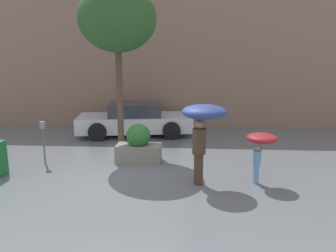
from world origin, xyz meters
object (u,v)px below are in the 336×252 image
parking_meter (43,134)px  person_adult (203,120)px  person_child (261,142)px  planter_box (139,146)px  parked_car_near (135,120)px  street_tree (117,19)px

parking_meter → person_adult: bearing=-15.0°
person_adult → person_child: (1.38, 0.09, -0.53)m
planter_box → parked_car_near: parked_car_near is taller
person_child → parking_meter: person_child is taller
parked_car_near → street_tree: 4.27m
planter_box → street_tree: street_tree is taller
street_tree → parking_meter: 4.00m
parked_car_near → parking_meter: parked_car_near is taller
person_adult → planter_box: bearing=100.6°
planter_box → person_adult: bearing=-41.3°
parking_meter → person_child: bearing=-10.7°
parked_car_near → person_child: bearing=-150.4°
person_child → street_tree: 5.56m
person_adult → street_tree: 4.41m
planter_box → parked_car_near: bearing=101.1°
parked_car_near → parking_meter: bearing=143.8°
person_adult → street_tree: bearing=96.2°
person_child → street_tree: street_tree is taller
person_adult → person_child: person_adult is taller
planter_box → street_tree: (-0.73, 1.01, 3.63)m
parked_car_near → parking_meter: size_ratio=3.71×
planter_box → person_adult: size_ratio=0.67×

